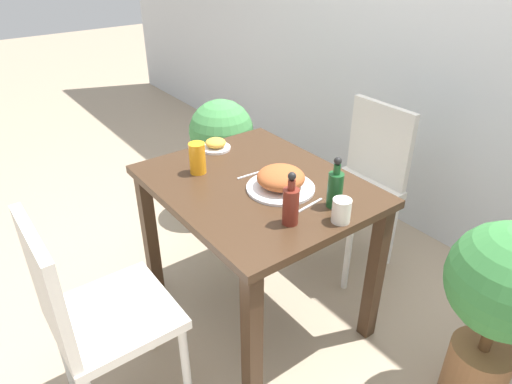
{
  "coord_description": "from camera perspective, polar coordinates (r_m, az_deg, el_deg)",
  "views": [
    {
      "loc": [
        1.39,
        -1.03,
        1.7
      ],
      "look_at": [
        0.0,
        0.0,
        0.71
      ],
      "focal_mm": 32.0,
      "sensor_mm": 36.0,
      "label": 1
    }
  ],
  "objects": [
    {
      "name": "food_plate",
      "position": [
        1.9,
        3.11,
        1.53
      ],
      "size": [
        0.29,
        0.29,
        0.1
      ],
      "color": "white",
      "rests_on": "dining_table"
    },
    {
      "name": "ground_plane",
      "position": [
        2.43,
        0.0,
        -14.6
      ],
      "size": [
        16.0,
        16.0,
        0.0
      ],
      "primitive_type": "plane",
      "color": "tan"
    },
    {
      "name": "wall_back",
      "position": [
        2.75,
        23.89,
        19.22
      ],
      "size": [
        8.0,
        0.05,
        2.6
      ],
      "color": "silver",
      "rests_on": "ground_plane"
    },
    {
      "name": "potted_plant_left",
      "position": [
        2.95,
        -4.29,
        6.01
      ],
      "size": [
        0.41,
        0.41,
        0.8
      ],
      "color": "brown",
      "rests_on": "ground_plane"
    },
    {
      "name": "sauce_bottle",
      "position": [
        1.79,
        9.87,
        0.54
      ],
      "size": [
        0.06,
        0.06,
        0.21
      ],
      "color": "#194C23",
      "rests_on": "dining_table"
    },
    {
      "name": "chair_far",
      "position": [
        2.57,
        13.12,
        1.84
      ],
      "size": [
        0.42,
        0.42,
        0.92
      ],
      "color": "silver",
      "rests_on": "ground_plane"
    },
    {
      "name": "potted_plant_right",
      "position": [
        1.9,
        28.32,
        -11.79
      ],
      "size": [
        0.43,
        0.43,
        0.85
      ],
      "color": "brown",
      "rests_on": "ground_plane"
    },
    {
      "name": "chair_near",
      "position": [
        1.78,
        -19.99,
        -13.86
      ],
      "size": [
        0.42,
        0.42,
        0.92
      ],
      "rotation": [
        0.0,
        0.0,
        3.14
      ],
      "color": "silver",
      "rests_on": "ground_plane"
    },
    {
      "name": "spoon_utensil",
      "position": [
        1.81,
        6.58,
        -1.76
      ],
      "size": [
        0.03,
        0.16,
        0.0
      ],
      "rotation": [
        0.0,
        0.0,
        1.7
      ],
      "color": "silver",
      "rests_on": "dining_table"
    },
    {
      "name": "condiment_bottle",
      "position": [
        1.66,
        4.36,
        -1.52
      ],
      "size": [
        0.06,
        0.06,
        0.21
      ],
      "color": "maroon",
      "rests_on": "dining_table"
    },
    {
      "name": "drink_cup",
      "position": [
        1.71,
        10.63,
        -2.3
      ],
      "size": [
        0.07,
        0.07,
        0.09
      ],
      "color": "silver",
      "rests_on": "dining_table"
    },
    {
      "name": "dining_table",
      "position": [
        2.03,
        0.0,
        -1.76
      ],
      "size": [
        0.97,
        0.78,
        0.76
      ],
      "color": "#3D2819",
      "rests_on": "ground_plane"
    },
    {
      "name": "fork_utensil",
      "position": [
        2.04,
        -0.02,
        2.37
      ],
      "size": [
        0.02,
        0.19,
        0.0
      ],
      "rotation": [
        0.0,
        0.0,
        1.51
      ],
      "color": "silver",
      "rests_on": "dining_table"
    },
    {
      "name": "juice_glass",
      "position": [
        2.03,
        -7.34,
        4.22
      ],
      "size": [
        0.07,
        0.07,
        0.14
      ],
      "color": "orange",
      "rests_on": "dining_table"
    },
    {
      "name": "side_plate",
      "position": [
        2.27,
        -5.07,
        5.92
      ],
      "size": [
        0.15,
        0.15,
        0.06
      ],
      "color": "white",
      "rests_on": "dining_table"
    }
  ]
}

